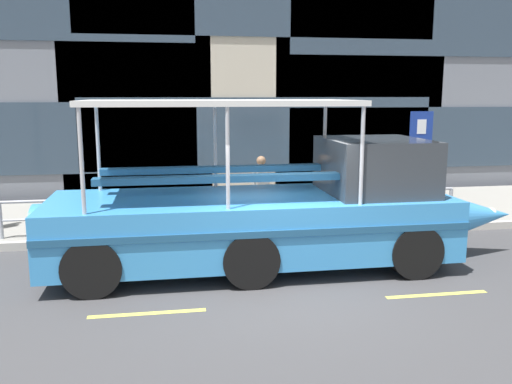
{
  "coord_description": "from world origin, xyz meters",
  "views": [
    {
      "loc": [
        -2.05,
        -8.87,
        3.33
      ],
      "look_at": [
        -0.19,
        2.15,
        1.3
      ],
      "focal_mm": 37.72,
      "sensor_mm": 36.0,
      "label": 1
    }
  ],
  "objects": [
    {
      "name": "lane_centreline",
      "position": [
        -0.0,
        -0.88,
        0.0
      ],
      "size": [
        25.8,
        0.12,
        0.01
      ],
      "color": "#DBD64C",
      "rests_on": "ground_plane"
    },
    {
      "name": "pedestrian_near_bow",
      "position": [
        2.98,
        4.95,
        1.13
      ],
      "size": [
        0.26,
        0.43,
        1.57
      ],
      "color": "black",
      "rests_on": "sidewalk"
    },
    {
      "name": "pedestrian_mid_left",
      "position": [
        0.26,
        4.07,
        1.18
      ],
      "size": [
        0.45,
        0.28,
        1.66
      ],
      "color": "#47423D",
      "rests_on": "sidewalk"
    },
    {
      "name": "sidewalk",
      "position": [
        0.0,
        5.6,
        0.09
      ],
      "size": [
        32.0,
        4.8,
        0.18
      ],
      "primitive_type": "cube",
      "color": "gray",
      "rests_on": "ground_plane"
    },
    {
      "name": "duck_tour_boat",
      "position": [
        0.09,
        1.15,
        1.07
      ],
      "size": [
        9.53,
        2.63,
        3.23
      ],
      "color": "#388CD1",
      "rests_on": "ground_plane"
    },
    {
      "name": "ground_plane",
      "position": [
        0.0,
        0.0,
        0.0
      ],
      "size": [
        120.0,
        120.0,
        0.0
      ],
      "primitive_type": "plane",
      "color": "#3D3D3F"
    },
    {
      "name": "parking_sign",
      "position": [
        4.29,
        3.8,
        2.04
      ],
      "size": [
        0.6,
        0.12,
        2.74
      ],
      "color": "#4C4F54",
      "rests_on": "sidewalk"
    },
    {
      "name": "curb_guardrail",
      "position": [
        -0.33,
        3.45,
        0.75
      ],
      "size": [
        10.81,
        0.09,
        0.85
      ],
      "color": "#9EA0A8",
      "rests_on": "sidewalk"
    },
    {
      "name": "curb_edge",
      "position": [
        0.0,
        3.11,
        0.09
      ],
      "size": [
        32.0,
        0.18,
        0.18
      ],
      "primitive_type": "cube",
      "color": "#B2ADA3",
      "rests_on": "ground_plane"
    }
  ]
}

